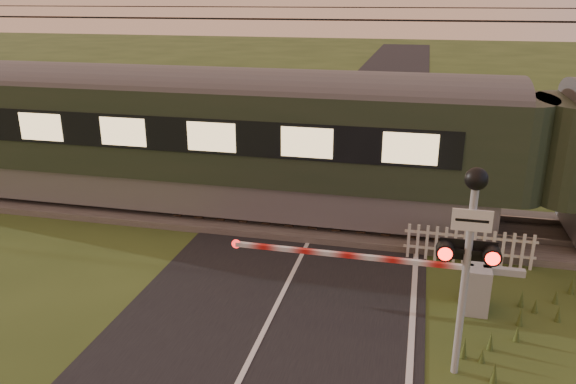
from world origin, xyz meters
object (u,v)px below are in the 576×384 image
(picket_fence, at_px, (469,246))
(boom_gate, at_px, (461,283))
(train, at_px, (539,157))
(crossing_signal, at_px, (470,237))

(picket_fence, bearing_deg, boom_gate, -97.72)
(train, height_order, crossing_signal, train)
(train, bearing_deg, crossing_signal, -108.40)
(train, xyz_separation_m, crossing_signal, (-2.07, -6.23, 0.28))
(boom_gate, relative_size, crossing_signal, 1.67)
(train, xyz_separation_m, boom_gate, (-1.90, -4.00, -1.68))
(train, bearing_deg, boom_gate, -115.36)
(crossing_signal, bearing_deg, picket_fence, 83.91)
(crossing_signal, distance_m, picket_fence, 4.83)
(boom_gate, bearing_deg, crossing_signal, -94.54)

